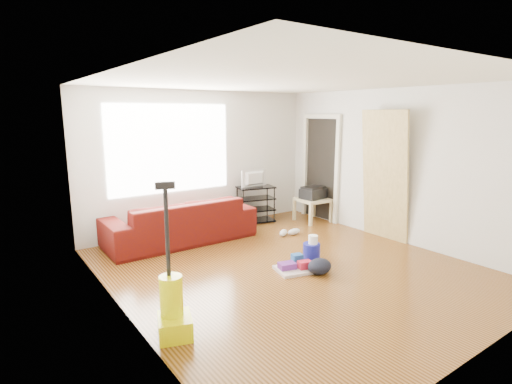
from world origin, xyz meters
TOP-DOWN VIEW (x-y plane):
  - room at (0.07, 0.15)m, footprint 4.51×5.01m
  - sofa at (-0.71, 1.95)m, footprint 2.43×0.95m
  - tv_stand at (1.00, 2.22)m, footprint 0.78×0.55m
  - tv at (1.00, 2.22)m, footprint 0.56×0.07m
  - side_table at (1.95, 1.62)m, footprint 0.60×0.60m
  - printer at (1.95, 1.62)m, footprint 0.49×0.39m
  - bucket at (0.46, 0.06)m, footprint 0.27×0.27m
  - toilet_paper at (0.47, 0.05)m, footprint 0.13×0.13m
  - cleaning_tray at (0.01, -0.10)m, footprint 0.59×0.51m
  - backpack at (0.20, -0.37)m, footprint 0.43×0.38m
  - sneakers at (0.97, 1.17)m, footprint 0.47×0.25m
  - vacuum at (-2.00, -0.64)m, footprint 0.41×0.44m
  - door_panel at (2.13, 0.12)m, footprint 0.27×0.87m

SIDE VIEW (x-z plane):
  - sofa at x=-0.71m, z-range -0.36..0.36m
  - bucket at x=0.46m, z-range -0.12..0.12m
  - backpack at x=0.20m, z-range -0.10..0.10m
  - door_panel at x=2.13m, z-range -1.08..1.08m
  - sneakers at x=0.97m, z-range 0.00..0.11m
  - cleaning_tray at x=0.01m, z-range -0.04..0.15m
  - toilet_paper at x=0.47m, z-range 0.12..0.25m
  - vacuum at x=-2.00m, z-range -0.47..1.02m
  - tv_stand at x=1.00m, z-range 0.01..0.71m
  - side_table at x=1.95m, z-range 0.16..0.62m
  - printer at x=1.95m, z-range 0.46..0.69m
  - tv at x=1.00m, z-range 0.70..1.03m
  - room at x=0.07m, z-range 0.00..2.51m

